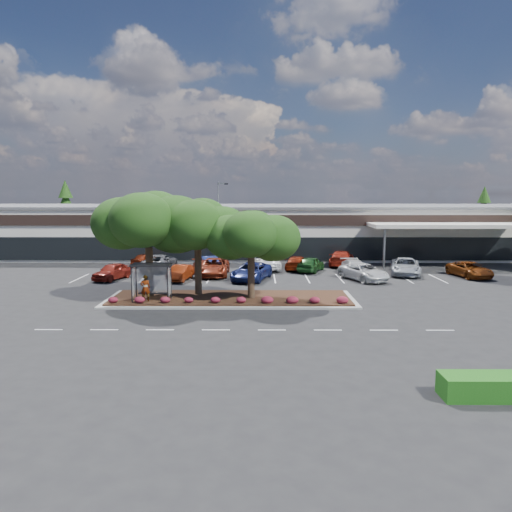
{
  "coord_description": "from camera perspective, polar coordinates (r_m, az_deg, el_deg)",
  "views": [
    {
      "loc": [
        0.06,
        -31.72,
        7.72
      ],
      "look_at": [
        -0.19,
        9.36,
        2.6
      ],
      "focal_mm": 35.0,
      "sensor_mm": 36.0,
      "label": 1
    }
  ],
  "objects": [
    {
      "name": "car_1",
      "position": [
        45.32,
        -8.64,
        -1.91
      ],
      "size": [
        2.06,
        4.3,
        1.36
      ],
      "primitive_type": "imported",
      "rotation": [
        0.0,
        0.0,
        -0.16
      ],
      "color": "maroon",
      "rests_on": "ground"
    },
    {
      "name": "car_14",
      "position": [
        50.07,
        6.29,
        -0.92
      ],
      "size": [
        3.42,
        4.86,
        1.54
      ],
      "primitive_type": "imported",
      "rotation": [
        0.0,
        0.0,
        2.74
      ],
      "color": "#1A461B",
      "rests_on": "ground"
    },
    {
      "name": "car_7",
      "position": [
        49.93,
        16.7,
        -1.16
      ],
      "size": [
        3.97,
        6.24,
        1.6
      ],
      "primitive_type": "imported",
      "rotation": [
        0.0,
        0.0,
        -0.24
      ],
      "color": "#9FA3AA",
      "rests_on": "ground"
    },
    {
      "name": "island_tree_west",
      "position": [
        37.28,
        -12.15,
        1.53
      ],
      "size": [
        7.2,
        7.2,
        7.89
      ],
      "primitive_type": null,
      "color": "black",
      "rests_on": "landscape_island"
    },
    {
      "name": "car_4",
      "position": [
        44.9,
        -0.55,
        -1.78
      ],
      "size": [
        4.09,
        6.18,
        1.58
      ],
      "primitive_type": "imported",
      "rotation": [
        0.0,
        0.0,
        -0.28
      ],
      "color": "navy",
      "rests_on": "ground"
    },
    {
      "name": "car_11",
      "position": [
        50.87,
        -5.5,
        -0.81
      ],
      "size": [
        2.82,
        4.79,
        1.49
      ],
      "primitive_type": "imported",
      "rotation": [
        0.0,
        0.0,
        3.43
      ],
      "color": "navy",
      "rests_on": "ground"
    },
    {
      "name": "car_15",
      "position": [
        54.57,
        9.76,
        -0.25
      ],
      "size": [
        3.71,
        6.14,
        1.67
      ],
      "primitive_type": "imported",
      "rotation": [
        0.0,
        0.0,
        2.89
      ],
      "color": "maroon",
      "rests_on": "ground"
    },
    {
      "name": "car_13",
      "position": [
        51.22,
        4.73,
        -0.8
      ],
      "size": [
        3.05,
        5.16,
        1.4
      ],
      "primitive_type": "imported",
      "rotation": [
        0.0,
        0.0,
        2.9
      ],
      "color": "maroon",
      "rests_on": "ground"
    },
    {
      "name": "conifer_north_east",
      "position": [
        83.04,
        24.54,
        4.24
      ],
      "size": [
        3.96,
        3.96,
        9.0
      ],
      "primitive_type": "cone",
      "color": "black",
      "rests_on": "ground"
    },
    {
      "name": "island_tree_mid",
      "position": [
        37.4,
        -6.66,
        1.22
      ],
      "size": [
        6.6,
        6.6,
        7.32
      ],
      "primitive_type": null,
      "color": "black",
      "rests_on": "landscape_island"
    },
    {
      "name": "lane_markings",
      "position": [
        42.85,
        0.07,
        -3.27
      ],
      "size": [
        33.12,
        20.06,
        0.01
      ],
      "color": "silver",
      "rests_on": "ground"
    },
    {
      "name": "retail_store",
      "position": [
        65.79,
        0.35,
        3.13
      ],
      "size": [
        80.4,
        25.2,
        6.25
      ],
      "color": "beige",
      "rests_on": "ground"
    },
    {
      "name": "car_8",
      "position": [
        50.57,
        23.24,
        -1.45
      ],
      "size": [
        3.18,
        5.42,
        1.42
      ],
      "primitive_type": "imported",
      "rotation": [
        0.0,
        0.0,
        0.17
      ],
      "color": "#70300D",
      "rests_on": "ground"
    },
    {
      "name": "ground",
      "position": [
        32.65,
        0.23,
        -6.57
      ],
      "size": [
        160.0,
        160.0,
        0.0
      ],
      "primitive_type": "plane",
      "color": "black",
      "rests_on": "ground"
    },
    {
      "name": "shrub_row",
      "position": [
        34.45,
        -3.11,
        -4.99
      ],
      "size": [
        17.0,
        0.8,
        0.5
      ],
      "primitive_type": null,
      "color": "maroon",
      "rests_on": "landscape_island"
    },
    {
      "name": "car_2",
      "position": [
        47.95,
        -6.0,
        -1.37
      ],
      "size": [
        3.07,
        5.05,
        1.37
      ],
      "primitive_type": "imported",
      "rotation": [
        0.0,
        0.0,
        0.26
      ],
      "color": "#621E0F",
      "rests_on": "ground"
    },
    {
      "name": "light_pole",
      "position": [
        60.07,
        -4.21,
        3.56
      ],
      "size": [
        1.4,
        0.83,
        9.13
      ],
      "rotation": [
        0.0,
        0.0,
        0.38
      ],
      "color": "gray",
      "rests_on": "ground"
    },
    {
      "name": "person_waiting",
      "position": [
        35.73,
        -12.53,
        -3.6
      ],
      "size": [
        0.77,
        0.6,
        1.85
      ],
      "primitive_type": "imported",
      "rotation": [
        0.0,
        0.0,
        3.4
      ],
      "color": "#594C47",
      "rests_on": "landscape_island"
    },
    {
      "name": "conifer_north_west",
      "position": [
        83.38,
        -20.86,
        4.77
      ],
      "size": [
        4.4,
        4.4,
        10.0
      ],
      "primitive_type": "cone",
      "color": "black",
      "rests_on": "ground"
    },
    {
      "name": "island_tree_east",
      "position": [
        35.68,
        -0.56,
        0.33
      ],
      "size": [
        5.8,
        5.8,
        6.5
      ],
      "primitive_type": null,
      "color": "black",
      "rests_on": "landscape_island"
    },
    {
      "name": "car_0",
      "position": [
        47.01,
        -16.11,
        -1.71
      ],
      "size": [
        3.09,
        4.73,
        1.5
      ],
      "primitive_type": "imported",
      "rotation": [
        0.0,
        0.0,
        -0.33
      ],
      "color": "maroon",
      "rests_on": "ground"
    },
    {
      "name": "car_5",
      "position": [
        45.82,
        12.21,
        -1.81
      ],
      "size": [
        4.42,
        5.91,
        1.49
      ],
      "primitive_type": "imported",
      "rotation": [
        0.0,
        0.0,
        0.41
      ],
      "color": "silver",
      "rests_on": "ground"
    },
    {
      "name": "car_6",
      "position": [
        48.25,
        11.25,
        -1.36
      ],
      "size": [
        2.38,
        5.15,
        1.46
      ],
      "primitive_type": "imported",
      "rotation": [
        0.0,
        0.0,
        0.07
      ],
      "color": "#BCBCBC",
      "rests_on": "ground"
    },
    {
      "name": "car_12",
      "position": [
        50.93,
        0.96,
        -0.76
      ],
      "size": [
        3.53,
        5.78,
        1.5
      ],
      "primitive_type": "imported",
      "rotation": [
        0.0,
        0.0,
        3.35
      ],
      "color": "white",
      "rests_on": "ground"
    },
    {
      "name": "bus_shelter",
      "position": [
        35.9,
        -11.82,
        -1.72
      ],
      "size": [
        2.75,
        1.55,
        2.59
      ],
      "color": "black",
      "rests_on": "landscape_island"
    },
    {
      "name": "landscape_island",
      "position": [
        36.58,
        -2.9,
        -4.89
      ],
      "size": [
        18.0,
        6.0,
        0.26
      ],
      "color": "gray",
      "rests_on": "ground"
    },
    {
      "name": "car_10",
      "position": [
        51.46,
        -10.98,
        -0.72
      ],
      "size": [
        3.01,
        6.09,
        1.66
      ],
      "primitive_type": "imported",
      "rotation": [
        0.0,
        0.0,
        3.1
      ],
      "color": "#4D4F54",
      "rests_on": "ground"
    },
    {
      "name": "car_9",
      "position": [
        55.35,
        -12.44,
        -0.37
      ],
      "size": [
        2.98,
        4.29,
        1.36
      ],
      "primitive_type": "imported",
      "rotation": [
        0.0,
        0.0,
        2.76
      ],
      "color": "maroon",
      "rests_on": "ground"
    },
    {
      "name": "car_3",
      "position": [
        47.5,
        -4.84,
        -1.28
      ],
      "size": [
        2.72,
        5.89,
        1.64
      ],
      "primitive_type": "imported",
      "rotation": [
        0.0,
        0.0,
        -0.0
      ],
      "color": "maroon",
      "rests_on": "ground"
    }
  ]
}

